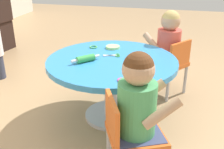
{
  "coord_description": "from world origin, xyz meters",
  "views": [
    {
      "loc": [
        -1.87,
        -0.47,
        1.23
      ],
      "look_at": [
        0.0,
        0.0,
        0.38
      ],
      "focal_mm": 43.76,
      "sensor_mm": 36.0,
      "label": 1
    }
  ],
  "objects_px": {
    "rolling_pin": "(86,59)",
    "child_chair_right": "(170,64)",
    "craft_table": "(112,72)",
    "child_chair_left": "(130,134)",
    "craft_scissors": "(114,55)",
    "seated_child_right": "(169,39)",
    "seated_child_left": "(138,98)"
  },
  "relations": [
    {
      "from": "rolling_pin",
      "to": "child_chair_right",
      "type": "bearing_deg",
      "value": -43.31
    },
    {
      "from": "craft_table",
      "to": "child_chair_right",
      "type": "distance_m",
      "value": 0.68
    },
    {
      "from": "child_chair_left",
      "to": "craft_scissors",
      "type": "distance_m",
      "value": 0.78
    },
    {
      "from": "child_chair_right",
      "to": "seated_child_right",
      "type": "xyz_separation_m",
      "value": [
        0.02,
        0.03,
        0.23
      ]
    },
    {
      "from": "seated_child_right",
      "to": "craft_scissors",
      "type": "xyz_separation_m",
      "value": [
        -0.47,
        0.39,
        -0.03
      ]
    },
    {
      "from": "rolling_pin",
      "to": "craft_scissors",
      "type": "relative_size",
      "value": 1.31
    },
    {
      "from": "seated_child_left",
      "to": "child_chair_left",
      "type": "bearing_deg",
      "value": 115.53
    },
    {
      "from": "craft_table",
      "to": "rolling_pin",
      "type": "bearing_deg",
      "value": 119.42
    },
    {
      "from": "seated_child_left",
      "to": "seated_child_right",
      "type": "bearing_deg",
      "value": -4.44
    },
    {
      "from": "child_chair_right",
      "to": "craft_table",
      "type": "bearing_deg",
      "value": 141.76
    },
    {
      "from": "craft_table",
      "to": "craft_scissors",
      "type": "height_order",
      "value": "craft_scissors"
    },
    {
      "from": "child_chair_left",
      "to": "child_chair_right",
      "type": "bearing_deg",
      "value": -7.83
    },
    {
      "from": "seated_child_left",
      "to": "craft_table",
      "type": "bearing_deg",
      "value": 25.97
    },
    {
      "from": "child_chair_right",
      "to": "craft_scissors",
      "type": "relative_size",
      "value": 3.78
    },
    {
      "from": "seated_child_left",
      "to": "child_chair_right",
      "type": "distance_m",
      "value": 1.17
    },
    {
      "from": "child_chair_right",
      "to": "seated_child_left",
      "type": "bearing_deg",
      "value": 173.84
    },
    {
      "from": "seated_child_left",
      "to": "rolling_pin",
      "type": "xyz_separation_m",
      "value": [
        0.51,
        0.47,
        -0.0
      ]
    },
    {
      "from": "rolling_pin",
      "to": "craft_table",
      "type": "bearing_deg",
      "value": -60.58
    },
    {
      "from": "child_chair_left",
      "to": "rolling_pin",
      "type": "xyz_separation_m",
      "value": [
        0.52,
        0.43,
        0.22
      ]
    },
    {
      "from": "seated_child_right",
      "to": "child_chair_right",
      "type": "bearing_deg",
      "value": -125.3
    },
    {
      "from": "seated_child_right",
      "to": "craft_table",
      "type": "bearing_deg",
      "value": 145.14
    },
    {
      "from": "craft_scissors",
      "to": "seated_child_left",
      "type": "bearing_deg",
      "value": -156.51
    },
    {
      "from": "seated_child_left",
      "to": "seated_child_right",
      "type": "xyz_separation_m",
      "value": [
        1.16,
        -0.09,
        0.0
      ]
    },
    {
      "from": "craft_table",
      "to": "craft_scissors",
      "type": "distance_m",
      "value": 0.13
    },
    {
      "from": "seated_child_left",
      "to": "craft_scissors",
      "type": "relative_size",
      "value": 3.6
    },
    {
      "from": "child_chair_left",
      "to": "seated_child_right",
      "type": "height_order",
      "value": "seated_child_right"
    },
    {
      "from": "seated_child_left",
      "to": "seated_child_right",
      "type": "height_order",
      "value": "same"
    },
    {
      "from": "craft_scissors",
      "to": "rolling_pin",
      "type": "bearing_deg",
      "value": 135.98
    },
    {
      "from": "seated_child_left",
      "to": "seated_child_right",
      "type": "distance_m",
      "value": 1.16
    },
    {
      "from": "craft_table",
      "to": "craft_scissors",
      "type": "relative_size",
      "value": 6.97
    },
    {
      "from": "seated_child_left",
      "to": "rolling_pin",
      "type": "distance_m",
      "value": 0.69
    },
    {
      "from": "child_chair_right",
      "to": "craft_scissors",
      "type": "bearing_deg",
      "value": 136.97
    }
  ]
}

